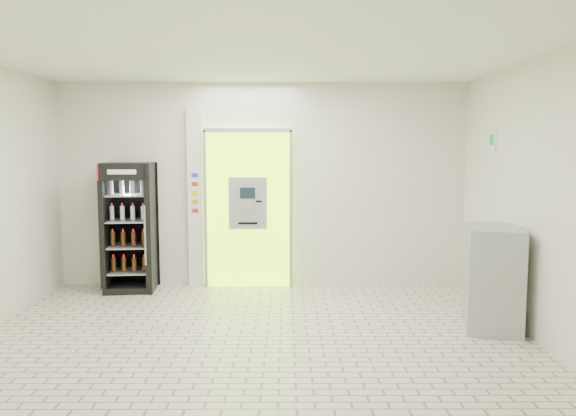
{
  "coord_description": "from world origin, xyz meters",
  "views": [
    {
      "loc": [
        0.36,
        -5.79,
        2.03
      ],
      "look_at": [
        0.38,
        1.2,
        1.29
      ],
      "focal_mm": 35.0,
      "sensor_mm": 36.0,
      "label": 1
    }
  ],
  "objects": [
    {
      "name": "ground",
      "position": [
        0.0,
        0.0,
        0.0
      ],
      "size": [
        6.0,
        6.0,
        0.0
      ],
      "primitive_type": "plane",
      "color": "beige",
      "rests_on": "ground"
    },
    {
      "name": "pillar",
      "position": [
        -0.98,
        2.45,
        1.3
      ],
      "size": [
        0.22,
        0.11,
        2.6
      ],
      "color": "silver",
      "rests_on": "ground"
    },
    {
      "name": "atm_assembly",
      "position": [
        -0.2,
        2.41,
        1.17
      ],
      "size": [
        1.3,
        0.24,
        2.33
      ],
      "color": "#97ED10",
      "rests_on": "ground"
    },
    {
      "name": "room_shell",
      "position": [
        0.0,
        0.0,
        1.84
      ],
      "size": [
        6.0,
        6.0,
        6.0
      ],
      "color": "silver",
      "rests_on": "ground"
    },
    {
      "name": "exit_sign",
      "position": [
        2.99,
        1.4,
        2.12
      ],
      "size": [
        0.02,
        0.22,
        0.26
      ],
      "color": "white",
      "rests_on": "room_shell"
    },
    {
      "name": "beverage_cooler",
      "position": [
        -1.89,
        2.19,
        0.88
      ],
      "size": [
        0.74,
        0.69,
        1.84
      ],
      "rotation": [
        0.0,
        0.0,
        0.09
      ],
      "color": "black",
      "rests_on": "ground"
    },
    {
      "name": "steel_cabinet",
      "position": [
        2.7,
        0.44,
        0.58
      ],
      "size": [
        0.78,
        0.98,
        1.16
      ],
      "rotation": [
        0.0,
        0.0,
        -0.24
      ],
      "color": "#9A9CA1",
      "rests_on": "ground"
    }
  ]
}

